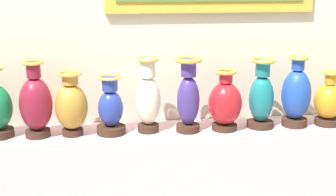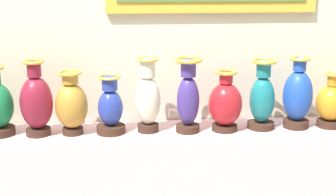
{
  "view_description": "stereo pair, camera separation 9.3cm",
  "coord_description": "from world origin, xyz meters",
  "px_view_note": "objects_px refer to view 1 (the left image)",
  "views": [
    {
      "loc": [
        -0.31,
        -2.55,
        1.85
      ],
      "look_at": [
        0.0,
        0.0,
        1.16
      ],
      "focal_mm": 52.77,
      "sensor_mm": 36.0,
      "label": 1
    },
    {
      "loc": [
        -0.22,
        -2.56,
        1.85
      ],
      "look_at": [
        0.0,
        0.0,
        1.16
      ],
      "focal_mm": 52.77,
      "sensor_mm": 36.0,
      "label": 2
    }
  ],
  "objects_px": {
    "vase_crimson": "(225,103)",
    "vase_teal": "(261,97)",
    "vase_burgundy": "(36,104)",
    "vase_indigo": "(188,97)",
    "vase_sapphire": "(296,95)",
    "vase_amber": "(328,102)",
    "vase_cobalt": "(111,109)",
    "vase_ochre": "(71,106)",
    "vase_ivory": "(148,99)"
  },
  "relations": [
    {
      "from": "vase_ochre",
      "to": "vase_cobalt",
      "type": "xyz_separation_m",
      "value": [
        0.2,
        -0.0,
        -0.03
      ]
    },
    {
      "from": "vase_ivory",
      "to": "vase_teal",
      "type": "distance_m",
      "value": 0.62
    },
    {
      "from": "vase_crimson",
      "to": "vase_ochre",
      "type": "bearing_deg",
      "value": 179.24
    },
    {
      "from": "vase_crimson",
      "to": "vase_teal",
      "type": "distance_m",
      "value": 0.21
    },
    {
      "from": "vase_burgundy",
      "to": "vase_amber",
      "type": "relative_size",
      "value": 1.32
    },
    {
      "from": "vase_burgundy",
      "to": "vase_ivory",
      "type": "height_order",
      "value": "same"
    },
    {
      "from": "vase_ochre",
      "to": "vase_amber",
      "type": "bearing_deg",
      "value": 0.1
    },
    {
      "from": "vase_indigo",
      "to": "vase_teal",
      "type": "height_order",
      "value": "vase_indigo"
    },
    {
      "from": "vase_ochre",
      "to": "vase_teal",
      "type": "relative_size",
      "value": 0.88
    },
    {
      "from": "vase_indigo",
      "to": "vase_crimson",
      "type": "relative_size",
      "value": 1.21
    },
    {
      "from": "vase_burgundy",
      "to": "vase_ochre",
      "type": "bearing_deg",
      "value": 0.35
    },
    {
      "from": "vase_sapphire",
      "to": "vase_cobalt",
      "type": "bearing_deg",
      "value": -179.48
    },
    {
      "from": "vase_ochre",
      "to": "vase_indigo",
      "type": "xyz_separation_m",
      "value": [
        0.62,
        -0.01,
        0.03
      ]
    },
    {
      "from": "vase_indigo",
      "to": "vase_sapphire",
      "type": "xyz_separation_m",
      "value": [
        0.61,
        0.02,
        -0.01
      ]
    },
    {
      "from": "vase_ochre",
      "to": "vase_cobalt",
      "type": "bearing_deg",
      "value": -0.63
    },
    {
      "from": "vase_cobalt",
      "to": "vase_amber",
      "type": "height_order",
      "value": "vase_cobalt"
    },
    {
      "from": "vase_cobalt",
      "to": "vase_ivory",
      "type": "height_order",
      "value": "vase_ivory"
    },
    {
      "from": "vase_ivory",
      "to": "vase_amber",
      "type": "distance_m",
      "value": 1.01
    },
    {
      "from": "vase_ivory",
      "to": "vase_amber",
      "type": "bearing_deg",
      "value": -0.36
    },
    {
      "from": "vase_teal",
      "to": "vase_sapphire",
      "type": "distance_m",
      "value": 0.2
    },
    {
      "from": "vase_teal",
      "to": "vase_amber",
      "type": "relative_size",
      "value": 1.26
    },
    {
      "from": "vase_ochre",
      "to": "vase_crimson",
      "type": "distance_m",
      "value": 0.82
    },
    {
      "from": "vase_teal",
      "to": "vase_burgundy",
      "type": "bearing_deg",
      "value": -179.53
    },
    {
      "from": "vase_teal",
      "to": "vase_sapphire",
      "type": "bearing_deg",
      "value": -0.51
    },
    {
      "from": "vase_indigo",
      "to": "vase_crimson",
      "type": "distance_m",
      "value": 0.21
    },
    {
      "from": "vase_cobalt",
      "to": "vase_indigo",
      "type": "bearing_deg",
      "value": -1.75
    },
    {
      "from": "vase_crimson",
      "to": "vase_indigo",
      "type": "bearing_deg",
      "value": -178.89
    },
    {
      "from": "vase_burgundy",
      "to": "vase_amber",
      "type": "distance_m",
      "value": 1.6
    },
    {
      "from": "vase_indigo",
      "to": "vase_teal",
      "type": "xyz_separation_m",
      "value": [
        0.41,
        0.02,
        -0.02
      ]
    },
    {
      "from": "vase_crimson",
      "to": "vase_burgundy",
      "type": "bearing_deg",
      "value": 179.44
    },
    {
      "from": "vase_ochre",
      "to": "vase_crimson",
      "type": "relative_size",
      "value": 1.02
    },
    {
      "from": "vase_ochre",
      "to": "vase_ivory",
      "type": "bearing_deg",
      "value": 1.26
    },
    {
      "from": "vase_crimson",
      "to": "vase_amber",
      "type": "bearing_deg",
      "value": 1.3
    },
    {
      "from": "vase_burgundy",
      "to": "vase_cobalt",
      "type": "distance_m",
      "value": 0.39
    },
    {
      "from": "vase_sapphire",
      "to": "vase_amber",
      "type": "distance_m",
      "value": 0.2
    },
    {
      "from": "vase_crimson",
      "to": "vase_teal",
      "type": "bearing_deg",
      "value": 5.43
    },
    {
      "from": "vase_burgundy",
      "to": "vase_ivory",
      "type": "relative_size",
      "value": 1.0
    },
    {
      "from": "vase_teal",
      "to": "vase_amber",
      "type": "distance_m",
      "value": 0.39
    },
    {
      "from": "vase_ivory",
      "to": "vase_teal",
      "type": "height_order",
      "value": "vase_ivory"
    },
    {
      "from": "vase_burgundy",
      "to": "vase_indigo",
      "type": "relative_size",
      "value": 1.0
    },
    {
      "from": "vase_cobalt",
      "to": "vase_amber",
      "type": "xyz_separation_m",
      "value": [
        1.21,
        0.0,
        -0.0
      ]
    },
    {
      "from": "vase_burgundy",
      "to": "vase_teal",
      "type": "height_order",
      "value": "vase_burgundy"
    },
    {
      "from": "vase_ivory",
      "to": "vase_cobalt",
      "type": "bearing_deg",
      "value": -176.82
    },
    {
      "from": "vase_indigo",
      "to": "vase_sapphire",
      "type": "distance_m",
      "value": 0.61
    },
    {
      "from": "vase_cobalt",
      "to": "vase_crimson",
      "type": "bearing_deg",
      "value": -0.81
    },
    {
      "from": "vase_amber",
      "to": "vase_burgundy",
      "type": "bearing_deg",
      "value": -179.87
    },
    {
      "from": "vase_ochre",
      "to": "vase_cobalt",
      "type": "distance_m",
      "value": 0.2
    },
    {
      "from": "vase_ochre",
      "to": "vase_amber",
      "type": "relative_size",
      "value": 1.12
    },
    {
      "from": "vase_cobalt",
      "to": "vase_teal",
      "type": "xyz_separation_m",
      "value": [
        0.82,
        0.01,
        0.04
      ]
    },
    {
      "from": "vase_ivory",
      "to": "vase_sapphire",
      "type": "xyz_separation_m",
      "value": [
        0.82,
        -0.0,
        -0.01
      ]
    }
  ]
}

